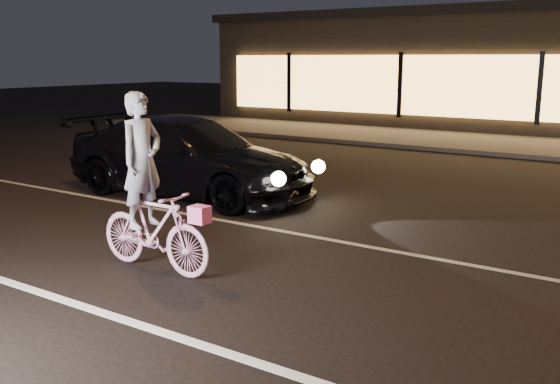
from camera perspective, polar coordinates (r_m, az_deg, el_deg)
The scene contains 6 objects.
ground at distance 7.14m, azimuth -2.91°, elevation -8.28°, with size 90.00×90.00×0.00m, color black.
lane_stripe_near at distance 6.09m, azimuth -11.51°, elevation -12.20°, with size 60.00×0.12×0.01m, color silver.
lane_stripe_far at distance 8.74m, azimuth 4.92°, elevation -4.43°, with size 60.00×0.10×0.01m, color gray.
sidewalk at distance 18.95m, azimuth 21.19°, elevation 3.94°, with size 30.00×4.00×0.12m, color #383533.
cyclist at distance 7.50m, azimuth -11.76°, elevation -1.51°, with size 1.68×0.58×2.12m.
sedan at distance 11.58m, azimuth -8.33°, elevation 3.17°, with size 4.97×2.15×1.42m.
Camera 1 is at (4.00, -5.37, 2.49)m, focal length 40.00 mm.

